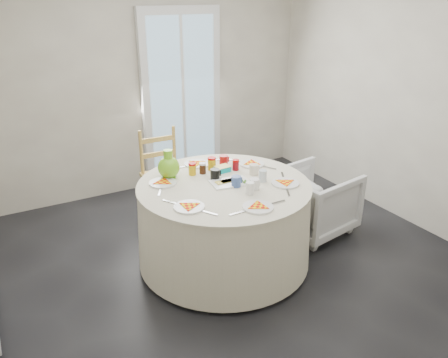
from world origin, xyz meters
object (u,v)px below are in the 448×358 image
armchair (314,195)px  green_pitcher (169,165)px  table (224,224)px  wooden_chair (165,176)px

armchair → green_pitcher: size_ratio=2.90×
table → wooden_chair: 1.06m
table → armchair: table is taller
table → wooden_chair: wooden_chair is taller
green_pitcher → wooden_chair: bearing=86.8°
armchair → wooden_chair: bearing=40.6°
armchair → green_pitcher: green_pitcher is taller
table → armchair: 1.05m
wooden_chair → green_pitcher: size_ratio=3.87×
wooden_chair → armchair: (1.18, -1.00, -0.08)m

